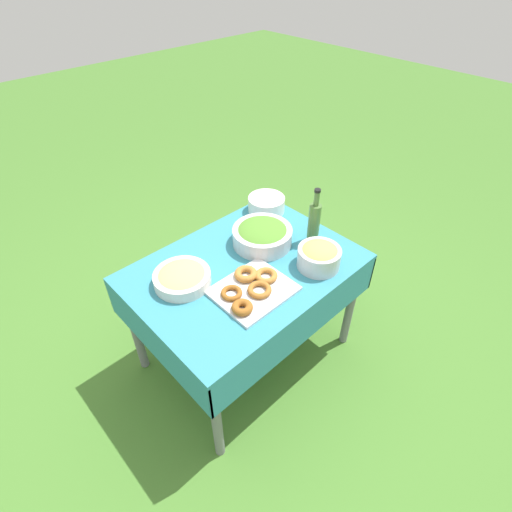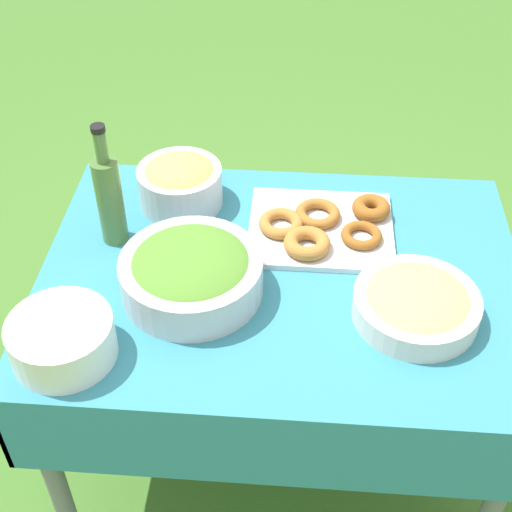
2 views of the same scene
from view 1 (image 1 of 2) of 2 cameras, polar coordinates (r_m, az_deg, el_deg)
The scene contains 8 objects.
ground_plane at distance 2.63m, azimuth -1.31°, elevation -13.49°, with size 14.00×14.00×0.00m, color #477A2D.
picnic_table at distance 2.16m, azimuth -1.56°, elevation -3.58°, with size 1.16×0.85×0.73m.
salad_bowl at distance 2.20m, azimuth 0.90°, elevation 3.08°, with size 0.33×0.33×0.12m.
pasta_bowl at distance 2.00m, azimuth -10.52°, elevation -3.00°, with size 0.28×0.28×0.08m.
donut_platter at distance 1.94m, azimuth -0.62°, elevation -4.62°, with size 0.38×0.31×0.05m.
plate_stack at distance 2.47m, azimuth 1.50°, elevation 7.37°, with size 0.22×0.22×0.10m.
olive_oil_bottle at distance 2.20m, azimuth 8.30°, elevation 4.92°, with size 0.07×0.07×0.33m.
fruit_bowl at distance 2.07m, azimuth 9.00°, elevation 0.04°, with size 0.22×0.22×0.13m.
Camera 1 is at (1.03, 1.17, 2.11)m, focal length 28.00 mm.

